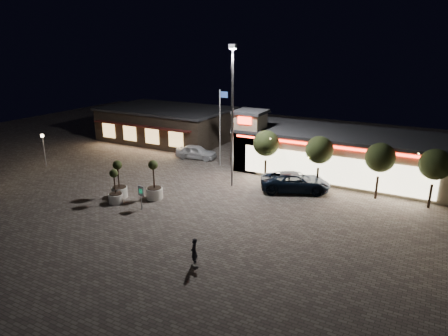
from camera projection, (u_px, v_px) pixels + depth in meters
The scene contains 18 objects.
ground at pixel (161, 213), 30.58m from camera, with size 90.00×90.00×0.00m, color #70655A.
retail_building at pixel (337, 153), 38.86m from camera, with size 20.40×8.40×6.10m.
restaurant_building at pixel (167, 124), 53.03m from camera, with size 16.40×11.00×4.30m.
floodlight_pole at pixel (232, 109), 34.26m from camera, with size 0.60×0.40×12.38m.
flagpole at pixel (221, 121), 40.91m from camera, with size 0.95×0.10×8.00m.
lamp_post_west at pixel (43, 144), 41.36m from camera, with size 0.36×0.36×3.48m.
string_tree_a at pixel (266, 143), 36.91m from camera, with size 2.42×2.42×4.79m.
string_tree_b at pixel (319, 150), 34.64m from camera, with size 2.42×2.42×4.79m.
string_tree_c at pixel (380, 158), 32.38m from camera, with size 2.42×2.42×4.79m.
string_tree_d at pixel (435, 165), 30.56m from camera, with size 2.42×2.42×4.79m.
pickup_truck at pixel (295, 182), 34.91m from camera, with size 2.78×6.02×1.67m, color black.
white_sedan at pixel (196, 152), 44.63m from camera, with size 1.85×4.60×1.57m, color silver.
pedestrian at pixel (194, 251), 23.37m from camera, with size 0.59×0.39×1.63m, color black.
dog at pixel (195, 267), 22.73m from camera, with size 0.52×0.27×0.28m.
planter_left at pixel (119, 186), 33.44m from camera, with size 1.31×1.31×3.23m.
planter_mid at pixel (115, 193), 32.27m from camera, with size 1.17×1.17×2.88m.
planter_right at pixel (154, 187), 33.13m from camera, with size 1.36×1.36×3.35m.
valet_sign at pixel (141, 193), 30.90m from camera, with size 0.63×0.17×1.93m.
Camera 1 is at (17.64, -22.41, 12.53)m, focal length 32.00 mm.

